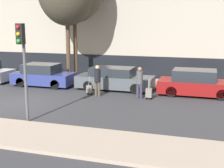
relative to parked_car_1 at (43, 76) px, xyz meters
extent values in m
plane|color=#38383A|center=(0.72, -4.54, -0.66)|extent=(80.00, 80.00, 0.00)
cube|color=tan|center=(0.72, 2.46, -0.60)|extent=(28.00, 3.00, 0.12)
cube|color=black|center=(0.72, 4.64, 0.14)|extent=(27.44, 0.06, 1.60)
cylinder|color=black|center=(-3.42, 0.84, -0.36)|extent=(0.60, 0.18, 0.60)
cube|color=navy|center=(0.04, 0.00, -0.17)|extent=(3.92, 1.82, 0.70)
cube|color=#23282D|center=(-0.11, 0.00, 0.47)|extent=(2.15, 1.61, 0.57)
cylinder|color=black|center=(1.26, -0.82, -0.36)|extent=(0.60, 0.18, 0.60)
cylinder|color=black|center=(1.26, 0.82, -0.36)|extent=(0.60, 0.18, 0.60)
cylinder|color=black|center=(-1.17, -0.82, -0.36)|extent=(0.60, 0.18, 0.60)
cylinder|color=black|center=(-1.17, 0.82, -0.36)|extent=(0.60, 0.18, 0.60)
cube|color=#4C5156|center=(4.76, 0.21, -0.17)|extent=(4.64, 1.75, 0.70)
cube|color=#23282D|center=(4.57, 0.21, 0.44)|extent=(2.55, 1.54, 0.52)
cylinder|color=black|center=(6.20, -0.57, -0.36)|extent=(0.60, 0.18, 0.60)
cylinder|color=black|center=(6.20, 0.99, -0.36)|extent=(0.60, 0.18, 0.60)
cylinder|color=black|center=(3.32, -0.57, -0.36)|extent=(0.60, 0.18, 0.60)
cylinder|color=black|center=(3.32, 0.99, -0.36)|extent=(0.60, 0.18, 0.60)
cube|color=maroon|center=(9.56, 0.10, -0.17)|extent=(4.24, 1.82, 0.70)
cube|color=#23282D|center=(9.39, 0.10, 0.49)|extent=(2.33, 1.60, 0.61)
cylinder|color=black|center=(10.88, -0.72, -0.36)|extent=(0.60, 0.18, 0.60)
cylinder|color=black|center=(10.88, 0.92, -0.36)|extent=(0.60, 0.18, 0.60)
cylinder|color=black|center=(8.25, -0.72, -0.36)|extent=(0.60, 0.18, 0.60)
cylinder|color=black|center=(8.25, 0.92, -0.36)|extent=(0.60, 0.18, 0.60)
cylinder|color=#4C4233|center=(4.22, -1.66, -0.26)|extent=(0.15, 0.15, 0.80)
cylinder|color=#4C4233|center=(4.41, -1.71, -0.26)|extent=(0.15, 0.15, 0.80)
cylinder|color=black|center=(4.31, -1.69, 0.49)|extent=(0.34, 0.34, 0.69)
sphere|color=tan|center=(4.31, -1.69, 0.95)|extent=(0.23, 0.23, 0.23)
cube|color=slate|center=(3.78, -1.54, -0.33)|extent=(0.32, 0.24, 0.42)
cylinder|color=black|center=(3.67, -1.54, -0.60)|extent=(0.12, 0.03, 0.12)
cylinder|color=black|center=(3.90, -1.54, -0.60)|extent=(0.12, 0.03, 0.12)
cylinder|color=gray|center=(3.78, -1.61, 0.16)|extent=(0.02, 0.19, 0.53)
cylinder|color=#383347|center=(6.74, -1.53, -0.26)|extent=(0.15, 0.15, 0.79)
cylinder|color=#383347|center=(6.54, -1.49, -0.26)|extent=(0.15, 0.15, 0.79)
cylinder|color=#4C4C4C|center=(6.64, -1.51, 0.48)|extent=(0.34, 0.34, 0.69)
sphere|color=#936B4C|center=(6.64, -1.51, 0.93)|extent=(0.22, 0.22, 0.22)
cube|color=slate|center=(7.18, -1.63, -0.30)|extent=(0.32, 0.24, 0.48)
cylinder|color=black|center=(7.07, -1.63, -0.60)|extent=(0.12, 0.03, 0.12)
cylinder|color=black|center=(7.29, -1.63, -0.60)|extent=(0.12, 0.03, 0.12)
cylinder|color=gray|center=(7.18, -1.70, 0.22)|extent=(0.02, 0.19, 0.53)
cylinder|color=#515154|center=(3.08, -6.79, 1.34)|extent=(0.12, 0.12, 3.99)
cube|color=black|center=(3.08, -6.97, 2.94)|extent=(0.28, 0.24, 0.80)
sphere|color=red|center=(3.08, -7.12, 3.20)|extent=(0.15, 0.15, 0.15)
sphere|color=gold|center=(3.08, -7.12, 2.94)|extent=(0.15, 0.15, 0.15)
sphere|color=green|center=(3.08, -7.12, 2.67)|extent=(0.15, 0.15, 0.15)
torus|color=black|center=(0.14, 2.23, -0.18)|extent=(0.72, 0.06, 0.72)
torus|color=black|center=(-0.91, 2.23, -0.18)|extent=(0.72, 0.06, 0.72)
cylinder|color=maroon|center=(-0.38, 2.23, 0.02)|extent=(1.00, 0.05, 0.05)
cylinder|color=maroon|center=(-0.57, 2.23, 0.22)|extent=(0.04, 0.04, 0.40)
cylinder|color=#4C3826|center=(1.22, 2.40, 1.70)|extent=(0.28, 0.28, 4.47)
cylinder|color=#4C3826|center=(1.02, 1.65, 1.58)|extent=(0.28, 0.28, 4.24)
camera|label=1|loc=(10.08, -17.55, 3.39)|focal=50.00mm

